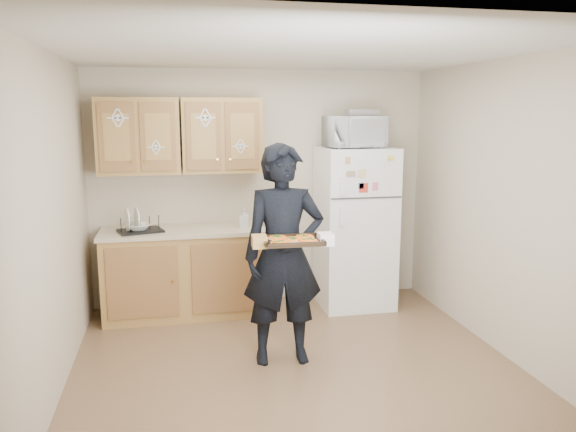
{
  "coord_description": "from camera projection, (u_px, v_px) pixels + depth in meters",
  "views": [
    {
      "loc": [
        -0.94,
        -4.16,
        2.05
      ],
      "look_at": [
        0.02,
        0.45,
        1.18
      ],
      "focal_mm": 35.0,
      "sensor_mm": 36.0,
      "label": 1
    }
  ],
  "objects": [
    {
      "name": "base_cabinet",
      "position": [
        185.0,
        274.0,
        5.74
      ],
      "size": [
        1.6,
        0.6,
        0.86
      ],
      "primitive_type": "cube",
      "color": "olive",
      "rests_on": "floor"
    },
    {
      "name": "baking_tray",
      "position": [
        293.0,
        241.0,
        4.26
      ],
      "size": [
        0.46,
        0.35,
        0.04
      ],
      "primitive_type": "cube",
      "rotation": [
        0.0,
        0.0,
        -0.04
      ],
      "color": "black",
      "rests_on": "person"
    },
    {
      "name": "floor",
      "position": [
        297.0,
        369.0,
        4.57
      ],
      "size": [
        3.6,
        3.6,
        0.0
      ],
      "primitive_type": "plane",
      "color": "brown",
      "rests_on": "ground"
    },
    {
      "name": "wall_right",
      "position": [
        506.0,
        210.0,
        4.7
      ],
      "size": [
        0.04,
        3.6,
        2.5
      ],
      "primitive_type": "cube",
      "color": "#BAAE97",
      "rests_on": "floor"
    },
    {
      "name": "bowl",
      "position": [
        138.0,
        227.0,
        5.51
      ],
      "size": [
        0.26,
        0.26,
        0.06
      ],
      "primitive_type": "imported",
      "rotation": [
        0.0,
        0.0,
        0.13
      ],
      "color": "silver",
      "rests_on": "dish_rack"
    },
    {
      "name": "upper_cab_right",
      "position": [
        221.0,
        136.0,
        5.71
      ],
      "size": [
        0.8,
        0.33,
        0.75
      ],
      "primitive_type": "cube",
      "color": "olive",
      "rests_on": "wall_back"
    },
    {
      "name": "foil_pan",
      "position": [
        362.0,
        113.0,
        5.75
      ],
      "size": [
        0.32,
        0.23,
        0.07
      ],
      "primitive_type": "cube",
      "rotation": [
        0.0,
        0.0,
        -0.04
      ],
      "color": "silver",
      "rests_on": "microwave"
    },
    {
      "name": "pizza_front_left",
      "position": [
        281.0,
        242.0,
        4.17
      ],
      "size": [
        0.15,
        0.15,
        0.02
      ],
      "primitive_type": "cylinder",
      "color": "orange",
      "rests_on": "baking_tray"
    },
    {
      "name": "pizza_center",
      "position": [
        293.0,
        239.0,
        4.26
      ],
      "size": [
        0.15,
        0.15,
        0.02
      ],
      "primitive_type": "cylinder",
      "color": "orange",
      "rests_on": "baking_tray"
    },
    {
      "name": "cereal_box",
      "position": [
        389.0,
        280.0,
        6.44
      ],
      "size": [
        0.2,
        0.07,
        0.32
      ],
      "primitive_type": "cube",
      "color": "gold",
      "rests_on": "floor"
    },
    {
      "name": "person",
      "position": [
        284.0,
        255.0,
        4.58
      ],
      "size": [
        0.68,
        0.46,
        1.82
      ],
      "primitive_type": "imported",
      "rotation": [
        0.0,
        0.0,
        -0.04
      ],
      "color": "black",
      "rests_on": "floor"
    },
    {
      "name": "countertop",
      "position": [
        183.0,
        231.0,
        5.66
      ],
      "size": [
        1.64,
        0.64,
        0.04
      ],
      "primitive_type": "cube",
      "color": "#C0AF94",
      "rests_on": "base_cabinet"
    },
    {
      "name": "refrigerator",
      "position": [
        355.0,
        227.0,
        5.98
      ],
      "size": [
        0.75,
        0.7,
        1.7
      ],
      "primitive_type": "cube",
      "color": "white",
      "rests_on": "floor"
    },
    {
      "name": "wall_left",
      "position": [
        50.0,
        227.0,
        3.98
      ],
      "size": [
        0.04,
        3.6,
        2.5
      ],
      "primitive_type": "cube",
      "color": "#BAAE97",
      "rests_on": "floor"
    },
    {
      "name": "microwave",
      "position": [
        354.0,
        132.0,
        5.74
      ],
      "size": [
        0.62,
        0.45,
        0.32
      ],
      "primitive_type": "imported",
      "rotation": [
        0.0,
        0.0,
        0.1
      ],
      "color": "white",
      "rests_on": "refrigerator"
    },
    {
      "name": "soap_bottle",
      "position": [
        244.0,
        218.0,
        5.72
      ],
      "size": [
        0.1,
        0.1,
        0.19
      ],
      "primitive_type": "imported",
      "rotation": [
        0.0,
        0.0,
        -0.21
      ],
      "color": "white",
      "rests_on": "countertop"
    },
    {
      "name": "ceiling",
      "position": [
        298.0,
        51.0,
        4.11
      ],
      "size": [
        3.6,
        3.6,
        0.0
      ],
      "primitive_type": "plane",
      "color": "silver",
      "rests_on": "wall_back"
    },
    {
      "name": "wall_back",
      "position": [
        261.0,
        188.0,
        6.07
      ],
      "size": [
        3.6,
        0.04,
        2.5
      ],
      "primitive_type": "cube",
      "color": "#BAAE97",
      "rests_on": "floor"
    },
    {
      "name": "upper_cab_left",
      "position": [
        138.0,
        136.0,
        5.54
      ],
      "size": [
        0.8,
        0.33,
        0.75
      ],
      "primitive_type": "cube",
      "color": "olive",
      "rests_on": "wall_back"
    },
    {
      "name": "pizza_back_right",
      "position": [
        304.0,
        237.0,
        4.35
      ],
      "size": [
        0.15,
        0.15,
        0.02
      ],
      "primitive_type": "cylinder",
      "color": "orange",
      "rests_on": "baking_tray"
    },
    {
      "name": "pizza_front_right",
      "position": [
        308.0,
        241.0,
        4.2
      ],
      "size": [
        0.15,
        0.15,
        0.02
      ],
      "primitive_type": "cylinder",
      "color": "orange",
      "rests_on": "baking_tray"
    },
    {
      "name": "dish_rack",
      "position": [
        140.0,
        224.0,
        5.51
      ],
      "size": [
        0.48,
        0.41,
        0.16
      ],
      "primitive_type": "cube",
      "rotation": [
        0.0,
        0.0,
        0.28
      ],
      "color": "black",
      "rests_on": "countertop"
    },
    {
      "name": "wall_front",
      "position": [
        382.0,
        288.0,
        2.61
      ],
      "size": [
        3.6,
        0.04,
        2.5
      ],
      "primitive_type": "cube",
      "color": "#BAAE97",
      "rests_on": "floor"
    },
    {
      "name": "pizza_back_left",
      "position": [
        278.0,
        238.0,
        4.31
      ],
      "size": [
        0.15,
        0.15,
        0.02
      ],
      "primitive_type": "cylinder",
      "color": "orange",
      "rests_on": "baking_tray"
    }
  ]
}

